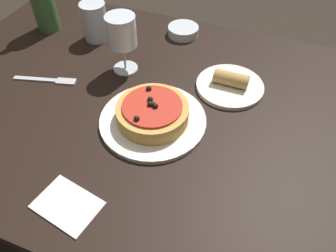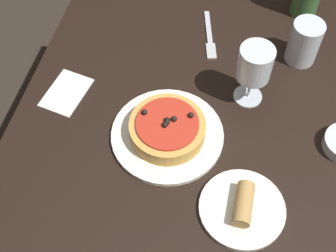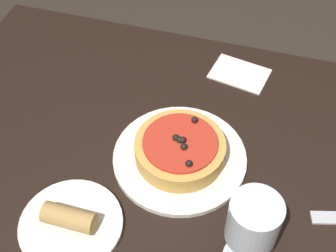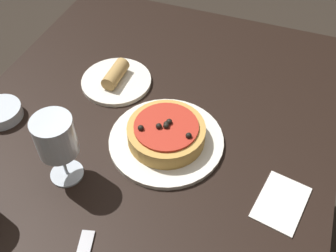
# 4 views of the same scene
# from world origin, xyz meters

# --- Properties ---
(ground_plane) EXTENTS (14.00, 14.00, 0.00)m
(ground_plane) POSITION_xyz_m (0.00, 0.00, 0.00)
(ground_plane) COLOR #2D261E
(dining_table) EXTENTS (1.30, 0.91, 0.73)m
(dining_table) POSITION_xyz_m (0.00, 0.00, 0.64)
(dining_table) COLOR black
(dining_table) RESTS_ON ground_plane
(dinner_plate) EXTENTS (0.27, 0.27, 0.01)m
(dinner_plate) POSITION_xyz_m (-0.06, 0.06, 0.74)
(dinner_plate) COLOR white
(dinner_plate) RESTS_ON dining_table
(pizza) EXTENTS (0.18, 0.18, 0.06)m
(pizza) POSITION_xyz_m (-0.06, 0.06, 0.77)
(pizza) COLOR gold
(pizza) RESTS_ON dinner_plate
(wine_glass) EXTENTS (0.08, 0.08, 0.17)m
(wine_glass) POSITION_xyz_m (0.10, -0.11, 0.85)
(wine_glass) COLOR silver
(wine_glass) RESTS_ON dining_table
(water_cup) EXTENTS (0.08, 0.08, 0.12)m
(water_cup) POSITION_xyz_m (0.26, -0.23, 0.79)
(water_cup) COLOR silver
(water_cup) RESTS_ON dining_table
(fork) EXTENTS (0.18, 0.07, 0.00)m
(fork) POSITION_xyz_m (0.28, 0.02, 0.73)
(fork) COLOR #B7B7BC
(fork) RESTS_ON dining_table
(side_plate) EXTENTS (0.19, 0.19, 0.05)m
(side_plate) POSITION_xyz_m (-0.22, -0.14, 0.74)
(side_plate) COLOR white
(side_plate) RESTS_ON dining_table
(paper_napkin) EXTENTS (0.15, 0.12, 0.00)m
(paper_napkin) POSITION_xyz_m (0.01, 0.35, 0.73)
(paper_napkin) COLOR silver
(paper_napkin) RESTS_ON dining_table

